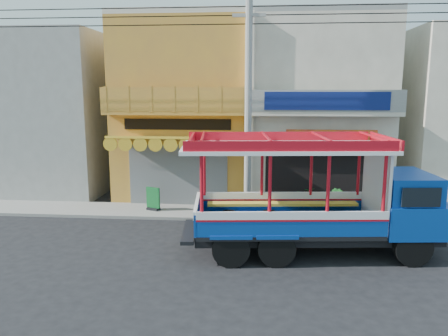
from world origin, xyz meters
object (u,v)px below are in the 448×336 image
Objects in this scene: songthaew_truck at (333,198)px; potted_plant_b at (337,203)px; potted_plant_c at (381,201)px; potted_plant_a at (302,199)px; utility_pole at (252,88)px; green_sign at (153,200)px.

songthaew_truck reaches higher than potted_plant_b.
potted_plant_c is (1.94, 1.03, -0.12)m from potted_plant_b.
songthaew_truck is 5.34m from potted_plant_c.
songthaew_truck is 4.38m from potted_plant_a.
potted_plant_b is (3.28, 0.23, -4.36)m from utility_pole.
potted_plant_b is 1.27× the size of potted_plant_c.
potted_plant_b reaches higher than potted_plant_c.
utility_pole is at bearing -61.60° from potted_plant_c.
potted_plant_b is at bearing -3.49° from green_sign.
songthaew_truck reaches higher than potted_plant_a.
utility_pole is 6.08m from green_sign.
potted_plant_a is (-0.51, 4.20, -1.13)m from songthaew_truck.
potted_plant_b is at bearing 78.20° from songthaew_truck.
potted_plant_b is (7.29, -0.44, 0.16)m from green_sign.
potted_plant_a reaches higher than green_sign.
utility_pole is 29.69× the size of green_sign.
potted_plant_a is at bearing -70.03° from potted_plant_c.
potted_plant_c is (9.22, 0.58, 0.04)m from green_sign.
utility_pole is 5.26m from songthaew_truck.
potted_plant_a is 1.16× the size of potted_plant_c.
potted_plant_c is at bearing 3.61° from green_sign.
utility_pole is 32.15× the size of potted_plant_c.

